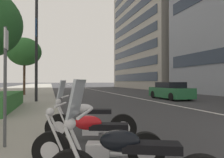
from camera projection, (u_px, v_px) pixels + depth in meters
sidewalk_right_plaza at (19, 90)px, 29.31m from camera, size 160.00×9.92×0.15m
lane_centre_stripe at (89, 89)px, 37.62m from camera, size 110.00×0.16×0.01m
motorcycle_mid_row at (97, 144)px, 3.26m from camera, size 0.92×2.13×1.09m
motorcycle_nearest_camera at (89, 123)px, 4.75m from camera, size 0.89×2.15×1.49m
car_following_behind at (170, 91)px, 16.00m from camera, size 4.10×1.81×1.39m
parking_sign_by_curb at (5, 74)px, 3.92m from camera, size 0.32×0.06×2.42m
street_lamp_with_banners at (41, 19)px, 12.87m from camera, size 1.26×2.32×9.23m
clipped_hedge_bed at (3, 101)px, 9.16m from camera, size 5.36×1.10×0.74m
street_tree_by_lamp_post at (24, 52)px, 18.98m from camera, size 3.19×3.19×5.55m
office_tower_far_left_down_avenue at (164, 24)px, 42.85m from camera, size 22.99×15.67×28.07m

